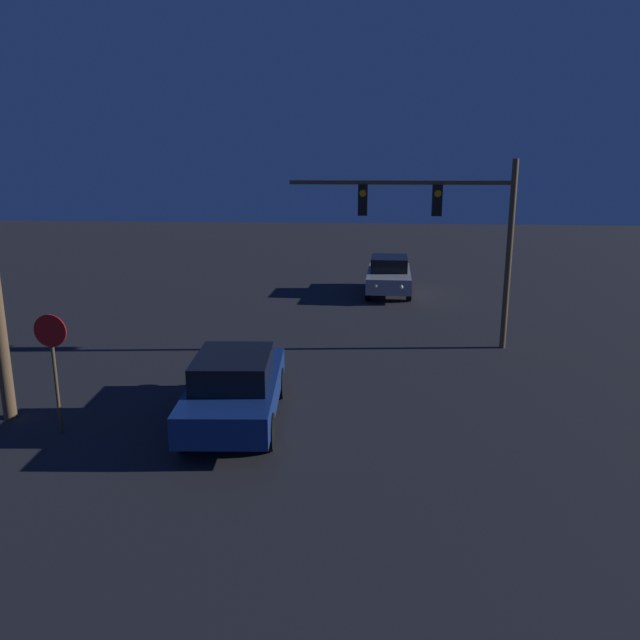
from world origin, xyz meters
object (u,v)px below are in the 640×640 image
(car_far, at_px, (389,275))
(traffic_signal_mast, at_px, (448,221))
(stop_sign, at_px, (53,352))
(car_near, at_px, (235,387))

(car_far, xyz_separation_m, traffic_signal_mast, (1.49, -7.99, 3.03))
(car_far, distance_m, stop_sign, 16.78)
(car_near, relative_size, car_far, 1.01)
(car_far, relative_size, stop_sign, 1.83)
(car_near, distance_m, stop_sign, 3.77)
(car_far, height_order, stop_sign, stop_sign)
(car_near, height_order, traffic_signal_mast, traffic_signal_mast)
(car_far, height_order, traffic_signal_mast, traffic_signal_mast)
(car_near, height_order, stop_sign, stop_sign)
(car_near, xyz_separation_m, car_far, (3.56, 14.30, 0.00))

